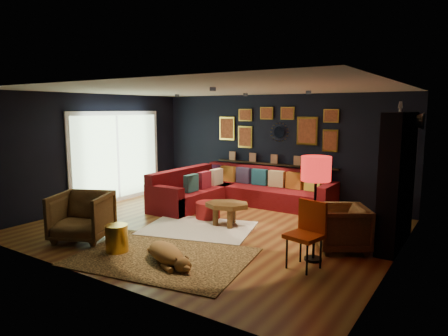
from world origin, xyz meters
The scene contains 20 objects.
floor centered at (0.00, 0.00, 0.00)m, with size 6.50×6.50×0.00m, color brown.
room_walls centered at (0.00, 0.00, 1.59)m, with size 6.50×6.50×6.50m.
sectional centered at (-0.61, 1.81, 0.32)m, with size 3.41×2.69×0.86m.
ledge centered at (0.00, 2.68, 0.92)m, with size 3.20×0.12×0.04m, color black.
gallery_wall centered at (-0.01, 2.72, 1.81)m, with size 3.15×0.04×1.02m.
sunburst_mirror centered at (0.10, 2.72, 1.70)m, with size 0.47×0.16×0.47m.
fireplace centered at (3.09, 0.90, 1.02)m, with size 0.31×1.60×2.20m.
deer_head centered at (3.14, 1.40, 2.05)m, with size 0.50×0.28×0.45m.
sliding_door centered at (-3.22, 0.60, 1.10)m, with size 0.06×2.80×2.20m.
ceiling_spots centered at (0.00, 0.80, 2.56)m, with size 3.30×2.50×0.06m.
shag_rug centered at (-0.16, -0.20, 0.01)m, with size 2.00×1.45×0.03m, color white.
leopard_rug centered at (0.26, -1.67, 0.01)m, with size 2.60×1.86×0.01m, color tan.
coffee_table centered at (0.19, 0.26, 0.37)m, with size 1.02×0.88×0.43m.
pouf centered at (-0.42, 0.47, 0.19)m, with size 0.50×0.50×0.33m, color maroon.
armchair_left centered at (-1.48, -1.79, 0.46)m, with size 0.89×0.83×0.91m, color #A67339.
armchair_right centered at (2.43, 0.17, 0.40)m, with size 0.78×0.73×0.80m, color #A67339.
gold_stool centered at (-0.50, -1.89, 0.22)m, with size 0.36×0.36×0.44m, color gold.
orange_chair centered at (2.24, -0.81, 0.57)m, with size 0.54×0.54×0.96m.
floor_lamp centered at (2.23, -0.52, 1.32)m, with size 0.43×0.43×1.57m.
dog centered at (0.44, -1.80, 0.20)m, with size 1.18×0.58×0.37m, color #9D653B, non-canonical shape.
Camera 1 is at (4.25, -6.04, 2.25)m, focal length 32.00 mm.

